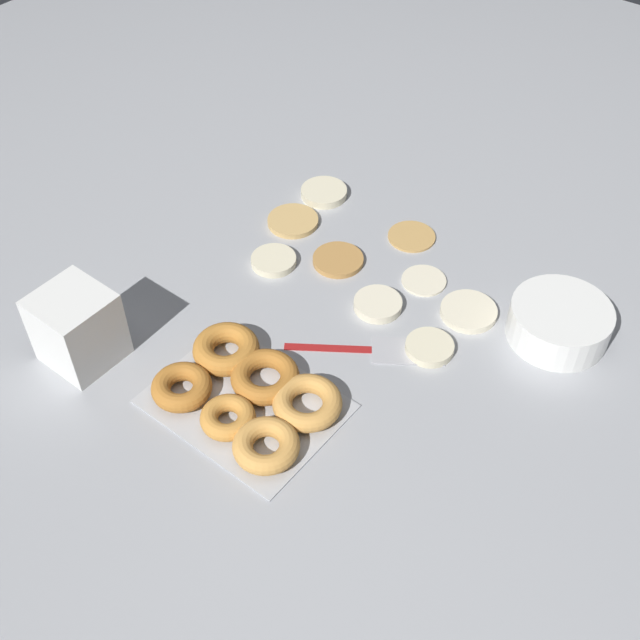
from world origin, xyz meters
TOP-DOWN VIEW (x-y plane):
  - ground_plane at (0.00, 0.00)m, footprint 3.00×3.00m
  - pancake_0 at (0.07, 0.16)m, footprint 0.08×0.08m
  - pancake_1 at (0.04, 0.05)m, footprint 0.09×0.09m
  - pancake_2 at (0.17, 0.02)m, footprint 0.08×0.08m
  - pancake_3 at (-0.18, 0.03)m, footprint 0.08×0.08m
  - pancake_4 at (-0.09, 0.11)m, footprint 0.10×0.10m
  - pancake_5 at (-0.23, 0.14)m, footprint 0.10×0.10m
  - pancake_6 at (0.17, 0.14)m, footprint 0.10×0.10m
  - pancake_7 at (-0.02, 0.25)m, footprint 0.09×0.09m
  - pancake_8 at (-0.24, 0.25)m, footprint 0.09×0.09m
  - donut_tray at (-0.00, -0.24)m, footprint 0.29×0.22m
  - batter_bowl at (0.32, 0.19)m, footprint 0.17×0.17m
  - container_stack at (-0.28, -0.34)m, footprint 0.12×0.11m
  - spatula at (0.11, -0.02)m, footprint 0.24×0.19m

SIDE VIEW (x-z plane):
  - ground_plane at x=0.00m, z-range 0.00..0.00m
  - spatula at x=0.11m, z-range 0.00..0.01m
  - pancake_7 at x=-0.02m, z-range 0.00..0.01m
  - pancake_0 at x=0.07m, z-range 0.00..0.01m
  - pancake_4 at x=-0.09m, z-range 0.00..0.01m
  - pancake_5 at x=-0.23m, z-range 0.00..0.01m
  - pancake_6 at x=0.17m, z-range 0.00..0.01m
  - pancake_3 at x=-0.18m, z-range 0.00..0.01m
  - pancake_2 at x=0.17m, z-range 0.00..0.02m
  - pancake_8 at x=-0.24m, z-range 0.00..0.02m
  - pancake_1 at x=0.04m, z-range 0.00..0.02m
  - donut_tray at x=0.00m, z-range 0.00..0.04m
  - batter_bowl at x=0.32m, z-range 0.00..0.06m
  - container_stack at x=-0.28m, z-range 0.00..0.13m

